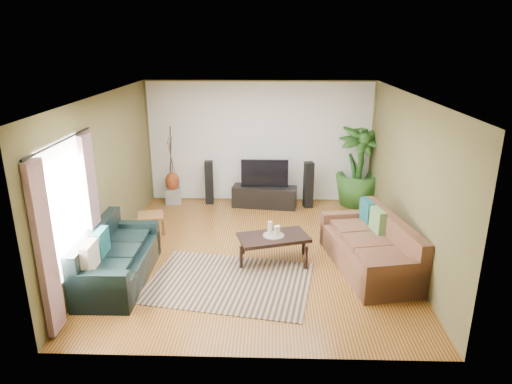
{
  "coord_description": "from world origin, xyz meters",
  "views": [
    {
      "loc": [
        0.22,
        -7.18,
        3.54
      ],
      "look_at": [
        0.0,
        0.2,
        1.05
      ],
      "focal_mm": 32.0,
      "sensor_mm": 36.0,
      "label": 1
    }
  ],
  "objects_px": {
    "sofa_right": "(369,244)",
    "speaker_left": "(209,183)",
    "vase": "(172,182)",
    "potted_plant": "(358,167)",
    "television": "(265,173)",
    "tv_stand": "(264,197)",
    "coffee_table": "(273,249)",
    "side_table": "(151,227)",
    "speaker_right": "(308,185)",
    "pedestal": "(173,195)",
    "sofa_left": "(118,255)"
  },
  "relations": [
    {
      "from": "speaker_right",
      "to": "potted_plant",
      "type": "height_order",
      "value": "potted_plant"
    },
    {
      "from": "sofa_right",
      "to": "potted_plant",
      "type": "distance_m",
      "value": 3.05
    },
    {
      "from": "sofa_right",
      "to": "pedestal",
      "type": "xyz_separation_m",
      "value": [
        -3.77,
        2.99,
        -0.25
      ]
    },
    {
      "from": "sofa_right",
      "to": "coffee_table",
      "type": "relative_size",
      "value": 1.89
    },
    {
      "from": "speaker_right",
      "to": "side_table",
      "type": "bearing_deg",
      "value": -162.23
    },
    {
      "from": "coffee_table",
      "to": "television",
      "type": "distance_m",
      "value": 2.69
    },
    {
      "from": "pedestal",
      "to": "tv_stand",
      "type": "bearing_deg",
      "value": -5.41
    },
    {
      "from": "sofa_right",
      "to": "side_table",
      "type": "height_order",
      "value": "sofa_right"
    },
    {
      "from": "tv_stand",
      "to": "speaker_left",
      "type": "xyz_separation_m",
      "value": [
        -1.24,
        0.2,
        0.25
      ]
    },
    {
      "from": "sofa_left",
      "to": "coffee_table",
      "type": "bearing_deg",
      "value": -73.99
    },
    {
      "from": "speaker_left",
      "to": "sofa_left",
      "type": "bearing_deg",
      "value": -107.94
    },
    {
      "from": "sofa_right",
      "to": "vase",
      "type": "distance_m",
      "value": 4.81
    },
    {
      "from": "sofa_right",
      "to": "vase",
      "type": "relative_size",
      "value": 4.84
    },
    {
      "from": "coffee_table",
      "to": "vase",
      "type": "relative_size",
      "value": 2.57
    },
    {
      "from": "television",
      "to": "sofa_right",
      "type": "bearing_deg",
      "value": -58.81
    },
    {
      "from": "television",
      "to": "speaker_right",
      "type": "height_order",
      "value": "television"
    },
    {
      "from": "sofa_left",
      "to": "sofa_right",
      "type": "bearing_deg",
      "value": -82.97
    },
    {
      "from": "sofa_right",
      "to": "speaker_right",
      "type": "bearing_deg",
      "value": -176.21
    },
    {
      "from": "tv_stand",
      "to": "vase",
      "type": "bearing_deg",
      "value": -177.97
    },
    {
      "from": "tv_stand",
      "to": "sofa_left",
      "type": "bearing_deg",
      "value": -115.96
    },
    {
      "from": "pedestal",
      "to": "speaker_right",
      "type": "bearing_deg",
      "value": -3.39
    },
    {
      "from": "pedestal",
      "to": "vase",
      "type": "height_order",
      "value": "vase"
    },
    {
      "from": "speaker_left",
      "to": "speaker_right",
      "type": "xyz_separation_m",
      "value": [
        2.2,
        -0.18,
        0.02
      ]
    },
    {
      "from": "potted_plant",
      "to": "side_table",
      "type": "xyz_separation_m",
      "value": [
        -4.12,
        -1.96,
        -0.65
      ]
    },
    {
      "from": "side_table",
      "to": "potted_plant",
      "type": "bearing_deg",
      "value": 25.38
    },
    {
      "from": "side_table",
      "to": "sofa_left",
      "type": "bearing_deg",
      "value": -93.93
    },
    {
      "from": "speaker_left",
      "to": "pedestal",
      "type": "height_order",
      "value": "speaker_left"
    },
    {
      "from": "sofa_left",
      "to": "side_table",
      "type": "bearing_deg",
      "value": -4.4
    },
    {
      "from": "coffee_table",
      "to": "speaker_left",
      "type": "xyz_separation_m",
      "value": [
        -1.42,
        2.8,
        0.26
      ]
    },
    {
      "from": "speaker_left",
      "to": "vase",
      "type": "xyz_separation_m",
      "value": [
        -0.83,
        0.0,
        0.01
      ]
    },
    {
      "from": "sofa_right",
      "to": "television",
      "type": "distance_m",
      "value": 3.31
    },
    {
      "from": "coffee_table",
      "to": "sofa_right",
      "type": "bearing_deg",
      "value": -24.39
    },
    {
      "from": "coffee_table",
      "to": "side_table",
      "type": "distance_m",
      "value": 2.41
    },
    {
      "from": "sofa_right",
      "to": "tv_stand",
      "type": "bearing_deg",
      "value": -159.69
    },
    {
      "from": "sofa_left",
      "to": "pedestal",
      "type": "bearing_deg",
      "value": -2.3
    },
    {
      "from": "vase",
      "to": "speaker_left",
      "type": "bearing_deg",
      "value": 0.0
    },
    {
      "from": "sofa_left",
      "to": "vase",
      "type": "xyz_separation_m",
      "value": [
        0.11,
        3.5,
        0.07
      ]
    },
    {
      "from": "speaker_left",
      "to": "speaker_right",
      "type": "relative_size",
      "value": 0.96
    },
    {
      "from": "speaker_left",
      "to": "side_table",
      "type": "bearing_deg",
      "value": -115.99
    },
    {
      "from": "sofa_right",
      "to": "tv_stand",
      "type": "relative_size",
      "value": 1.52
    },
    {
      "from": "potted_plant",
      "to": "pedestal",
      "type": "distance_m",
      "value": 4.18
    },
    {
      "from": "sofa_right",
      "to": "speaker_left",
      "type": "bearing_deg",
      "value": -146.49
    },
    {
      "from": "side_table",
      "to": "vase",
      "type": "bearing_deg",
      "value": 89.83
    },
    {
      "from": "television",
      "to": "potted_plant",
      "type": "height_order",
      "value": "potted_plant"
    },
    {
      "from": "television",
      "to": "vase",
      "type": "xyz_separation_m",
      "value": [
        -2.07,
        0.18,
        -0.27
      ]
    },
    {
      "from": "sofa_right",
      "to": "potted_plant",
      "type": "xyz_separation_m",
      "value": [
        0.35,
        2.99,
        0.46
      ]
    },
    {
      "from": "tv_stand",
      "to": "television",
      "type": "distance_m",
      "value": 0.53
    },
    {
      "from": "sofa_left",
      "to": "television",
      "type": "height_order",
      "value": "television"
    },
    {
      "from": "sofa_left",
      "to": "tv_stand",
      "type": "height_order",
      "value": "sofa_left"
    },
    {
      "from": "side_table",
      "to": "television",
      "type": "bearing_deg",
      "value": 40.64
    }
  ]
}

